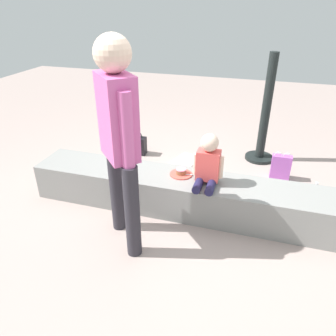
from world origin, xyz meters
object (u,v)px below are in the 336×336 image
Objects in this scene: gift_bag at (281,167)px; handbag_black_leather at (135,145)px; cake_plate at (181,173)px; cake_box_white at (187,163)px; party_cup_red at (120,161)px; child_seated at (208,163)px; adult_standing at (119,131)px; water_bottle_near_gift at (314,193)px.

gift_bag is 0.96× the size of handbag_black_leather.
cake_plate is 0.89m from cake_box_white.
party_cup_red is (-1.93, -0.23, -0.10)m from gift_bag.
child_seated is 1.68m from handbag_black_leather.
adult_standing is 7.11× the size of water_bottle_near_gift.
handbag_black_leather reaches higher than cake_box_white.
adult_standing is at bearing -146.33° from water_bottle_near_gift.
child_seated is 4.50× the size of party_cup_red.
cake_box_white is at bearing -14.57° from handbag_black_leather.
party_cup_red is at bearing 146.66° from cake_plate.
cake_plate is at bearing -138.14° from gift_bag.
handbag_black_leather is at bearing 82.37° from party_cup_red.
adult_standing is 1.97m from handbag_black_leather.
adult_standing reaches higher than cake_plate.
party_cup_red is at bearing 175.47° from water_bottle_near_gift.
party_cup_red is 0.37× the size of cake_box_white.
adult_standing is 4.97× the size of gift_bag.
adult_standing reaches higher than water_bottle_near_gift.
adult_standing is at bearing -97.62° from cake_box_white.
cake_box_white is (-0.40, 0.90, -0.52)m from child_seated.
water_bottle_near_gift is at bearing -4.53° from party_cup_red.
party_cup_red is 0.85m from cake_box_white.
cake_plate is at bearing -160.82° from water_bottle_near_gift.
gift_bag is 0.54m from water_bottle_near_gift.
water_bottle_near_gift is (1.04, 0.54, -0.47)m from child_seated.
handbag_black_leather is at bearing 131.86° from cake_plate.
child_seated reaches higher than cake_plate.
cake_plate is 2.09× the size of party_cup_red.
handbag_black_leather reaches higher than party_cup_red.
child_seated is 1.42× the size of gift_bag.
child_seated is at bearing -18.33° from cake_plate.
water_bottle_near_gift is 2.29m from handbag_black_leather.
gift_bag is 1.18× the size of cake_box_white.
cake_plate is (-0.27, 0.09, -0.19)m from child_seated.
gift_bag is at bearing 6.90° from party_cup_red.
party_cup_red is at bearing -97.63° from handbag_black_leather.
child_seated is at bearing -152.33° from water_bottle_near_gift.
cake_plate is at bearing 62.90° from adult_standing.
adult_standing reaches higher than party_cup_red.
adult_standing is at bearing -63.09° from party_cup_red.
child_seated is 1.26m from gift_bag.
adult_standing is (-0.59, -0.54, 0.45)m from child_seated.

